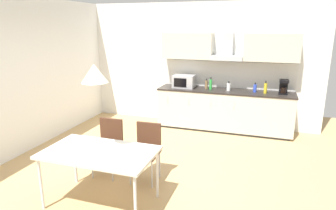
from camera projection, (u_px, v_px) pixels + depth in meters
ground_plane at (145, 174)px, 4.74m from camera, size 7.28×8.49×0.02m
wall_back at (191, 64)px, 7.02m from camera, size 5.82×0.10×2.78m
wall_left at (10, 79)px, 5.13m from camera, size 0.10×6.80×2.78m
kitchen_counter at (224, 110)px, 6.65m from camera, size 2.93×0.69×0.90m
backsplash_tile at (227, 75)px, 6.75m from camera, size 2.91×0.02×0.59m
upper_wall_cabinets at (228, 47)px, 6.45m from camera, size 2.91×0.40×0.57m
microwave at (184, 81)px, 6.78m from camera, size 0.48×0.35×0.28m
coffee_maker at (284, 87)px, 6.16m from camera, size 0.18×0.19×0.30m
bottle_green at (211, 84)px, 6.59m from camera, size 0.06×0.06×0.27m
bottle_brown at (206, 84)px, 6.67m from camera, size 0.07×0.07×0.22m
bottle_white at (229, 87)px, 6.46m from camera, size 0.08×0.08×0.20m
bottle_blue at (255, 88)px, 6.33m from camera, size 0.07×0.07×0.20m
bottle_yellow at (265, 88)px, 6.20m from camera, size 0.06×0.06×0.26m
dining_table at (100, 155)px, 3.79m from camera, size 1.41×0.83×0.74m
chair_far_right at (147, 146)px, 4.47m from camera, size 0.41×0.41×0.87m
chair_far_left at (109, 141)px, 4.66m from camera, size 0.41×0.41×0.87m
pendant_lamp at (94, 73)px, 3.52m from camera, size 0.32×0.32×0.22m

